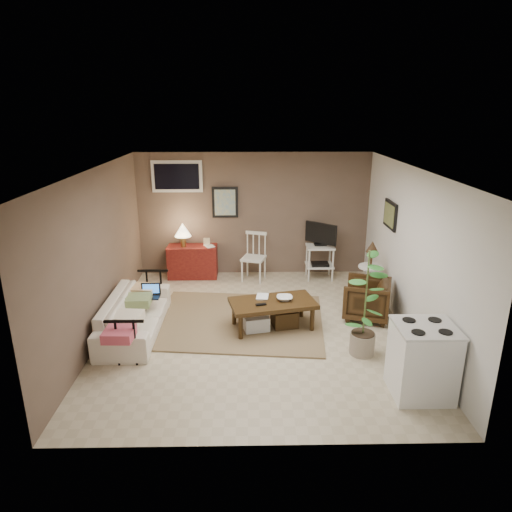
{
  "coord_description": "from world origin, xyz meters",
  "views": [
    {
      "loc": [
        -0.11,
        -6.22,
        3.2
      ],
      "look_at": [
        0.01,
        0.35,
        1.05
      ],
      "focal_mm": 32.0,
      "sensor_mm": 36.0,
      "label": 1
    }
  ],
  "objects_px": {
    "red_console": "(192,259)",
    "tv_stand": "(320,250)",
    "stove": "(422,360)",
    "potted_plant": "(366,300)",
    "sofa": "(134,308)",
    "side_table": "(371,265)",
    "coffee_table": "(272,312)",
    "spindle_chair": "(254,258)",
    "armchair": "(367,297)"
  },
  "relations": [
    {
      "from": "sofa",
      "to": "tv_stand",
      "type": "bearing_deg",
      "value": -54.73
    },
    {
      "from": "coffee_table",
      "to": "stove",
      "type": "distance_m",
      "value": 2.35
    },
    {
      "from": "sofa",
      "to": "tv_stand",
      "type": "xyz_separation_m",
      "value": [
        3.08,
        2.18,
        0.21
      ]
    },
    {
      "from": "coffee_table",
      "to": "red_console",
      "type": "height_order",
      "value": "red_console"
    },
    {
      "from": "red_console",
      "to": "side_table",
      "type": "distance_m",
      "value": 3.43
    },
    {
      "from": "coffee_table",
      "to": "side_table",
      "type": "xyz_separation_m",
      "value": [
        1.71,
        0.95,
        0.41
      ]
    },
    {
      "from": "potted_plant",
      "to": "armchair",
      "type": "bearing_deg",
      "value": 73.59
    },
    {
      "from": "potted_plant",
      "to": "stove",
      "type": "bearing_deg",
      "value": -63.8
    },
    {
      "from": "tv_stand",
      "to": "coffee_table",
      "type": "bearing_deg",
      "value": -116.0
    },
    {
      "from": "stove",
      "to": "armchair",
      "type": "bearing_deg",
      "value": 93.52
    },
    {
      "from": "spindle_chair",
      "to": "potted_plant",
      "type": "relative_size",
      "value": 0.62
    },
    {
      "from": "sofa",
      "to": "coffee_table",
      "type": "bearing_deg",
      "value": -88.46
    },
    {
      "from": "spindle_chair",
      "to": "potted_plant",
      "type": "distance_m",
      "value": 3.2
    },
    {
      "from": "coffee_table",
      "to": "red_console",
      "type": "bearing_deg",
      "value": 122.98
    },
    {
      "from": "spindle_chair",
      "to": "stove",
      "type": "height_order",
      "value": "spindle_chair"
    },
    {
      "from": "stove",
      "to": "potted_plant",
      "type": "bearing_deg",
      "value": 116.2
    },
    {
      "from": "potted_plant",
      "to": "stove",
      "type": "xyz_separation_m",
      "value": [
        0.45,
        -0.92,
        -0.36
      ]
    },
    {
      "from": "potted_plant",
      "to": "stove",
      "type": "distance_m",
      "value": 1.08
    },
    {
      "from": "stove",
      "to": "side_table",
      "type": "bearing_deg",
      "value": 88.49
    },
    {
      "from": "spindle_chair",
      "to": "tv_stand",
      "type": "distance_m",
      "value": 1.29
    },
    {
      "from": "sofa",
      "to": "armchair",
      "type": "relative_size",
      "value": 2.74
    },
    {
      "from": "red_console",
      "to": "tv_stand",
      "type": "bearing_deg",
      "value": -2.83
    },
    {
      "from": "tv_stand",
      "to": "stove",
      "type": "bearing_deg",
      "value": -80.99
    },
    {
      "from": "armchair",
      "to": "side_table",
      "type": "bearing_deg",
      "value": -179.4
    },
    {
      "from": "sofa",
      "to": "red_console",
      "type": "bearing_deg",
      "value": -14.3
    },
    {
      "from": "side_table",
      "to": "red_console",
      "type": "bearing_deg",
      "value": 157.8
    },
    {
      "from": "sofa",
      "to": "tv_stand",
      "type": "distance_m",
      "value": 3.78
    },
    {
      "from": "coffee_table",
      "to": "spindle_chair",
      "type": "bearing_deg",
      "value": 96.7
    },
    {
      "from": "coffee_table",
      "to": "armchair",
      "type": "xyz_separation_m",
      "value": [
        1.51,
        0.35,
        0.09
      ]
    },
    {
      "from": "red_console",
      "to": "spindle_chair",
      "type": "bearing_deg",
      "value": -7.6
    },
    {
      "from": "coffee_table",
      "to": "armchair",
      "type": "relative_size",
      "value": 1.95
    },
    {
      "from": "spindle_chair",
      "to": "sofa",
      "type": "bearing_deg",
      "value": -130.06
    },
    {
      "from": "side_table",
      "to": "armchair",
      "type": "height_order",
      "value": "side_table"
    },
    {
      "from": "coffee_table",
      "to": "side_table",
      "type": "height_order",
      "value": "side_table"
    },
    {
      "from": "side_table",
      "to": "stove",
      "type": "bearing_deg",
      "value": -91.51
    },
    {
      "from": "armchair",
      "to": "stove",
      "type": "relative_size",
      "value": 0.8
    },
    {
      "from": "red_console",
      "to": "stove",
      "type": "distance_m",
      "value": 5.0
    },
    {
      "from": "red_console",
      "to": "potted_plant",
      "type": "distance_m",
      "value": 4.02
    },
    {
      "from": "spindle_chair",
      "to": "potted_plant",
      "type": "bearing_deg",
      "value": -63.28
    },
    {
      "from": "side_table",
      "to": "potted_plant",
      "type": "xyz_separation_m",
      "value": [
        -0.52,
        -1.71,
        0.12
      ]
    },
    {
      "from": "spindle_chair",
      "to": "tv_stand",
      "type": "xyz_separation_m",
      "value": [
        1.28,
        0.04,
        0.16
      ]
    },
    {
      "from": "coffee_table",
      "to": "spindle_chair",
      "type": "xyz_separation_m",
      "value": [
        -0.24,
        2.08,
        0.17
      ]
    },
    {
      "from": "coffee_table",
      "to": "red_console",
      "type": "relative_size",
      "value": 1.24
    },
    {
      "from": "spindle_chair",
      "to": "stove",
      "type": "xyz_separation_m",
      "value": [
        1.88,
        -3.76,
        0.0
      ]
    },
    {
      "from": "red_console",
      "to": "spindle_chair",
      "type": "xyz_separation_m",
      "value": [
        1.21,
        -0.16,
        0.05
      ]
    },
    {
      "from": "spindle_chair",
      "to": "armchair",
      "type": "height_order",
      "value": "spindle_chair"
    },
    {
      "from": "sofa",
      "to": "side_table",
      "type": "distance_m",
      "value": 3.9
    },
    {
      "from": "sofa",
      "to": "potted_plant",
      "type": "xyz_separation_m",
      "value": [
        3.23,
        -0.7,
        0.42
      ]
    },
    {
      "from": "red_console",
      "to": "armchair",
      "type": "bearing_deg",
      "value": -32.5
    },
    {
      "from": "red_console",
      "to": "tv_stand",
      "type": "relative_size",
      "value": 0.99
    }
  ]
}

